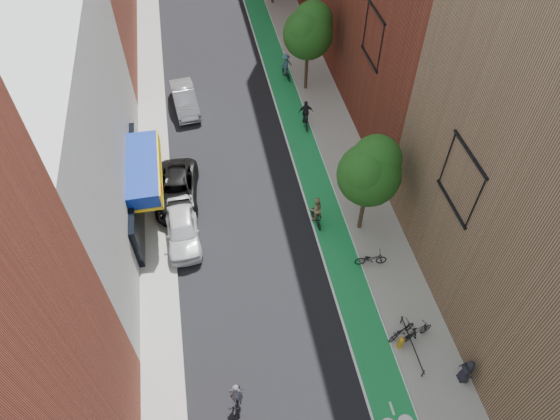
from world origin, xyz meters
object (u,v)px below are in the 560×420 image
cyclist_lane_far (286,67)px  fire_hydrant (401,342)px  parked_car_silver (185,99)px  cyclist_lane_mid (306,117)px  parked_car_black (177,190)px  cyclist_lead (237,400)px  cyclist_lane_near (316,213)px  pedestrian (467,371)px  parked_car_white (182,229)px

cyclist_lane_far → fire_hydrant: (0.85, -23.47, -0.31)m
parked_car_silver → fire_hydrant: bearing=-72.6°
cyclist_lane_mid → fire_hydrant: 17.28m
cyclist_lane_mid → parked_car_black: bearing=34.5°
fire_hydrant → parked_car_silver: bearing=112.8°
parked_car_silver → cyclist_lead: cyclist_lead is taller
parked_car_black → cyclist_lane_far: (9.05, 11.50, 0.17)m
cyclist_lane_near → cyclist_lane_mid: (1.41, 8.73, 0.01)m
parked_car_black → fire_hydrant: bearing=-45.1°
cyclist_lane_near → pedestrian: bearing=104.8°
cyclist_lead → cyclist_lane_far: cyclist_lead is taller
cyclist_lane_mid → pedestrian: bearing=103.4°
fire_hydrant → parked_car_white: bearing=137.9°
parked_car_black → pedestrian: 18.59m
cyclist_lane_far → cyclist_lead: bearing=61.8°
parked_car_black → parked_car_silver: size_ratio=1.15×
cyclist_lane_mid → pedestrian: (2.99, -19.31, 0.12)m
parked_car_silver → fire_hydrant: size_ratio=5.61×
parked_car_silver → cyclist_lane_near: size_ratio=2.32×
cyclist_lane_near → cyclist_lane_mid: cyclist_lane_mid is taller
parked_car_white → parked_car_silver: size_ratio=1.00×
cyclist_lane_near → cyclist_lead: bearing=50.9°
parked_car_white → pedestrian: size_ratio=2.83×
parked_car_white → parked_car_black: bearing=90.4°
parked_car_white → parked_car_silver: (0.95, 12.20, -0.03)m
cyclist_lane_far → parked_car_black: bearing=39.8°
parked_car_silver → pedestrian: size_ratio=2.83×
parked_car_white → pedestrian: 16.27m
parked_car_black → pedestrian: bearing=-43.6°
cyclist_lane_near → pedestrian: size_ratio=1.22×
parked_car_silver → cyclist_lane_mid: 8.98m
cyclist_lead → cyclist_lane_far: bearing=-94.8°
parked_car_silver → cyclist_lane_far: size_ratio=2.30×
parked_car_black → parked_car_white: bearing=-82.5°
parked_car_silver → pedestrian: (11.14, -23.09, 0.20)m
parked_car_silver → cyclist_lane_far: cyclist_lane_far is taller
parked_car_silver → cyclist_lane_mid: cyclist_lane_mid is taller
parked_car_white → cyclist_lane_far: 17.14m
parked_car_black → cyclist_lane_far: cyclist_lane_far is taller
parked_car_white → cyclist_lane_near: (7.69, -0.31, 0.06)m
parked_car_black → cyclist_lane_mid: 10.62m
cyclist_lane_near → fire_hydrant: 8.79m
pedestrian → fire_hydrant: size_ratio=1.98×
parked_car_black → cyclist_lane_mid: (9.21, 5.29, 0.11)m
parked_car_silver → pedestrian: 25.64m
fire_hydrant → parked_car_black: bearing=129.6°
cyclist_lane_mid → pedestrian: size_ratio=1.31×
parked_car_silver → cyclist_lead: 22.30m
cyclist_lead → fire_hydrant: cyclist_lead is taller
parked_car_black → pedestrian: size_ratio=3.25×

